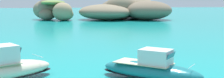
{
  "coord_description": "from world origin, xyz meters",
  "views": [
    {
      "loc": [
        -5.8,
        -13.37,
        6.39
      ],
      "look_at": [
        -1.44,
        15.85,
        2.37
      ],
      "focal_mm": 47.67,
      "sensor_mm": 36.0,
      "label": 1
    }
  ],
  "objects": [
    {
      "name": "motorboat_teal",
      "position": [
        0.64,
        8.83,
        0.84
      ],
      "size": [
        8.2,
        7.28,
        2.5
      ],
      "color": "#19727A",
      "rests_on": "ground"
    },
    {
      "name": "islet_small",
      "position": [
        -10.65,
        78.47,
        2.92
      ],
      "size": [
        14.99,
        16.02,
        6.25
      ],
      "color": "#84755B",
      "rests_on": "ground"
    },
    {
      "name": "islet_large",
      "position": [
        12.88,
        79.41,
        3.12
      ],
      "size": [
        32.09,
        29.03,
        7.46
      ],
      "color": "#756651",
      "rests_on": "ground"
    }
  ]
}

